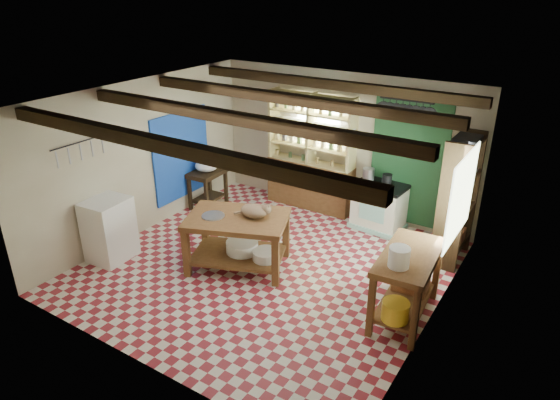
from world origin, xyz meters
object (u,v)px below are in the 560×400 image
Objects in this scene: prep_table at (208,189)px; right_counter at (406,286)px; cat at (254,211)px; white_cabinet at (109,230)px; work_table at (238,242)px; stove at (379,206)px.

right_counter is (4.38, -1.29, 0.10)m from prep_table.
cat reaches higher than prep_table.
right_counter reaches higher than prep_table.
prep_table is at bearing 84.75° from white_cabinet.
white_cabinet is (-0.02, -2.33, 0.13)m from prep_table.
prep_table is at bearing 119.60° from work_table.
cat is at bearing 176.06° from right_counter.
work_table is 2.68m from stove.
prep_table is 4.57m from right_counter.
stove is 2.51m from cat.
cat is (2.04, 1.02, 0.43)m from white_cabinet.
stove is at bearing 31.62° from cat.
stove is 0.66× the size of right_counter.
white_cabinet is at bearing -176.00° from work_table.
cat is at bearing -35.95° from prep_table.
prep_table is 2.47m from cat.
prep_table is 0.56× the size of right_counter.
stove is at bearing 12.88° from prep_table.
work_table is at bearing -115.20° from stove.
work_table reaches higher than prep_table.
right_counter is (4.40, 1.04, -0.03)m from white_cabinet.
work_table is 1.13× the size of right_counter.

